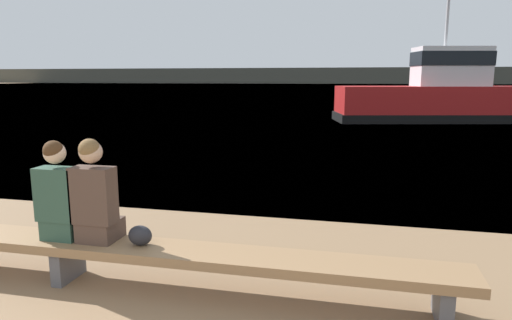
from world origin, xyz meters
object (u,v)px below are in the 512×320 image
object	(u,v)px
person_right	(95,196)
person_left	(60,196)
bench_main	(67,246)
tugboat_red	(441,98)
shopping_bag	(140,235)

from	to	relation	value
person_right	person_left	bearing A→B (deg)	179.83
bench_main	person_left	xyz separation A→B (m)	(-0.04, 0.00, 0.53)
person_right	bench_main	bearing A→B (deg)	-179.52
bench_main	tugboat_red	world-z (taller)	tugboat_red
person_left	tugboat_red	world-z (taller)	tugboat_red
person_right	shopping_bag	size ratio (longest dim) A/B	4.38
bench_main	tugboat_red	size ratio (longest dim) A/B	0.79
person_left	person_right	world-z (taller)	person_right
person_left	shopping_bag	xyz separation A→B (m)	(0.88, -0.00, -0.35)
person_left	person_right	xyz separation A→B (m)	(0.40, -0.00, 0.02)
tugboat_red	bench_main	bearing A→B (deg)	148.11
bench_main	person_left	size ratio (longest dim) A/B	7.72
person_left	person_right	size ratio (longest dim) A/B	0.97
person_left	shopping_bag	world-z (taller)	person_left
tugboat_red	shopping_bag	bearing A→B (deg)	150.34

